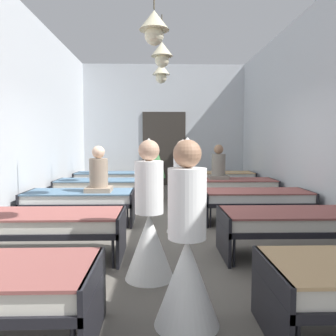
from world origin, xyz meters
TOP-DOWN VIEW (x-y plane):
  - ground_plane at (0.00, 0.00)m, footprint 5.84×10.99m
  - room_shell at (-0.00, 1.15)m, footprint 5.64×10.59m
  - bed_left_row_1 at (-1.57, -1.80)m, footprint 1.90×0.84m
  - bed_right_row_1 at (1.57, -1.80)m, footprint 1.90×0.84m
  - bed_left_row_2 at (-1.57, 0.00)m, footprint 1.90×0.84m
  - bed_right_row_2 at (1.57, 0.00)m, footprint 1.90×0.84m
  - bed_left_row_3 at (-1.57, 1.80)m, footprint 1.90×0.84m
  - bed_right_row_3 at (1.57, 1.80)m, footprint 1.90×0.84m
  - bed_left_row_4 at (-1.57, 3.60)m, footprint 1.90×0.84m
  - bed_right_row_4 at (1.57, 3.60)m, footprint 1.90×0.84m
  - nurse_near_aisle at (0.21, -0.62)m, footprint 0.52×0.52m
  - nurse_mid_aisle at (0.05, -3.38)m, footprint 0.52×0.52m
  - nurse_far_aisle at (-0.27, -2.45)m, footprint 0.52×0.52m
  - patient_seated_primary at (-1.22, -0.07)m, footprint 0.44×0.44m
  - patient_seated_secondary at (1.22, 1.88)m, footprint 0.44×0.44m
  - potted_plant at (-0.26, 2.40)m, footprint 0.53×0.53m

SIDE VIEW (x-z plane):
  - ground_plane at x=0.00m, z-range -0.10..0.00m
  - bed_left_row_1 at x=-1.57m, z-range 0.15..0.73m
  - bed_right_row_1 at x=1.57m, z-range 0.15..0.73m
  - bed_left_row_2 at x=-1.57m, z-range 0.15..0.73m
  - bed_right_row_2 at x=1.57m, z-range 0.15..0.73m
  - bed_left_row_3 at x=-1.57m, z-range 0.15..0.73m
  - bed_right_row_3 at x=1.57m, z-range 0.15..0.73m
  - bed_left_row_4 at x=-1.57m, z-range 0.15..0.73m
  - bed_right_row_4 at x=1.57m, z-range 0.15..0.73m
  - nurse_near_aisle at x=0.21m, z-range -0.21..1.27m
  - nurse_mid_aisle at x=0.05m, z-range -0.21..1.27m
  - nurse_far_aisle at x=-0.27m, z-range -0.21..1.27m
  - potted_plant at x=-0.26m, z-range 0.10..1.54m
  - patient_seated_primary at x=-1.22m, z-range 0.47..1.27m
  - patient_seated_secondary at x=1.22m, z-range 0.47..1.27m
  - room_shell at x=0.00m, z-range 0.01..3.94m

